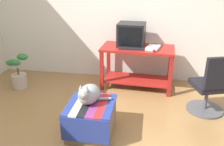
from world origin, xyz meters
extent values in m
plane|color=olive|center=(0.00, 0.00, 0.00)|extent=(14.00, 14.00, 0.00)
cube|color=silver|center=(0.00, 2.05, 1.30)|extent=(8.00, 0.10, 2.60)
cube|color=maroon|center=(-0.20, 1.38, 0.35)|extent=(0.06, 0.06, 0.69)
cube|color=maroon|center=(0.93, 1.32, 0.35)|extent=(0.06, 0.06, 0.69)
cube|color=maroon|center=(0.95, 1.82, 0.35)|extent=(0.06, 0.06, 0.69)
cube|color=maroon|center=(-0.17, 1.88, 0.35)|extent=(0.06, 0.06, 0.69)
cube|color=maroon|center=(0.38, 1.60, 0.14)|extent=(1.14, 0.55, 0.02)
cube|color=maroon|center=(0.38, 1.60, 0.71)|extent=(1.24, 0.65, 0.04)
cube|color=black|center=(0.26, 1.69, 0.74)|extent=(0.33, 0.29, 0.02)
cube|color=black|center=(0.26, 1.69, 0.92)|extent=(0.47, 0.41, 0.38)
cube|color=black|center=(0.25, 1.49, 0.93)|extent=(0.37, 0.03, 0.30)
cube|color=black|center=(0.28, 1.48, 0.74)|extent=(0.40, 0.16, 0.02)
cube|color=white|center=(0.63, 1.54, 0.75)|extent=(0.25, 0.33, 0.04)
cube|color=#7A664C|center=(-0.09, 0.18, 0.20)|extent=(0.54, 0.56, 0.39)
cube|color=navy|center=(-0.09, -0.13, 0.24)|extent=(0.57, 0.01, 0.32)
cube|color=navy|center=(-0.33, 0.18, 0.40)|extent=(0.09, 0.60, 0.02)
cube|color=beige|center=(-0.23, 0.18, 0.40)|extent=(0.09, 0.60, 0.02)
cube|color=black|center=(-0.14, 0.18, 0.40)|extent=(0.09, 0.60, 0.02)
cube|color=#7A2D6B|center=(-0.04, 0.18, 0.40)|extent=(0.09, 0.60, 0.02)
cube|color=#AD2323|center=(0.05, 0.18, 0.40)|extent=(0.09, 0.60, 0.02)
cube|color=navy|center=(0.15, 0.18, 0.40)|extent=(0.09, 0.60, 0.02)
ellipsoid|color=gray|center=(-0.11, 0.22, 0.53)|extent=(0.32, 0.38, 0.23)
sphere|color=gray|center=(-0.14, 0.09, 0.59)|extent=(0.14, 0.14, 0.14)
cylinder|color=gray|center=(0.01, 0.28, 0.43)|extent=(0.27, 0.09, 0.04)
cone|color=gray|center=(-0.18, 0.10, 0.67)|extent=(0.06, 0.06, 0.06)
cone|color=gray|center=(-0.10, 0.08, 0.67)|extent=(0.06, 0.06, 0.06)
sphere|color=#C6D151|center=(-0.18, 0.04, 0.60)|extent=(0.02, 0.02, 0.02)
sphere|color=#C6D151|center=(-0.13, 0.03, 0.60)|extent=(0.02, 0.02, 0.02)
cylinder|color=#B7A893|center=(-1.64, 1.23, 0.13)|extent=(0.25, 0.25, 0.25)
cylinder|color=brown|center=(-1.64, 1.23, 0.31)|extent=(0.03, 0.03, 0.12)
ellipsoid|color=#2D7033|center=(-1.53, 1.25, 0.57)|extent=(0.19, 0.15, 0.11)
ellipsoid|color=#2D7033|center=(-1.57, 1.35, 0.54)|extent=(0.13, 0.12, 0.08)
ellipsoid|color=#4C8E42|center=(-1.77, 1.30, 0.44)|extent=(0.14, 0.11, 0.11)
ellipsoid|color=#2D7033|center=(-1.71, 1.17, 0.48)|extent=(0.17, 0.12, 0.10)
ellipsoid|color=#2D7033|center=(-1.61, 1.12, 0.51)|extent=(0.21, 0.10, 0.11)
cylinder|color=#4C4C51|center=(1.43, 0.96, 0.01)|extent=(0.52, 0.52, 0.03)
cylinder|color=#4C4C51|center=(1.43, 0.96, 0.20)|extent=(0.05, 0.05, 0.34)
cube|color=black|center=(1.43, 0.96, 0.41)|extent=(0.53, 0.53, 0.08)
cube|color=black|center=(1.49, 0.78, 0.67)|extent=(0.38, 0.17, 0.44)
cube|color=#A31E1E|center=(0.64, 1.39, 0.75)|extent=(0.04, 0.11, 0.04)
camera|label=1|loc=(0.57, -2.28, 1.88)|focal=38.40mm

